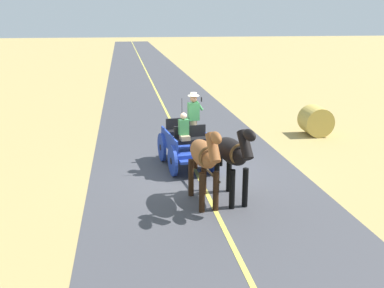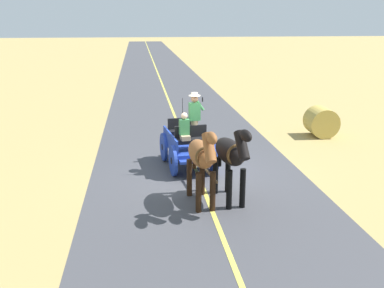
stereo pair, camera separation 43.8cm
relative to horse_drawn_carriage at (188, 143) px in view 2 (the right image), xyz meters
name	(u,v)px [view 2 (the right image)]	position (x,y,z in m)	size (l,w,h in m)	color
ground_plane	(197,174)	(-0.21, 0.72, -0.82)	(200.00, 200.00, 0.00)	tan
road_surface	(197,174)	(-0.21, 0.72, -0.81)	(6.64, 160.00, 0.01)	#424247
road_centre_stripe	(197,174)	(-0.21, 0.72, -0.81)	(0.12, 160.00, 0.00)	#DBCC4C
horse_drawn_carriage	(188,143)	(0.00, 0.00, 0.00)	(1.71, 4.51, 2.50)	#1E3899
horse_near_side	(231,154)	(-0.77, 2.96, 0.51)	(0.79, 2.15, 2.21)	black
horse_off_side	(202,157)	(0.00, 3.05, 0.51)	(0.71, 2.14, 2.21)	brown
hay_bale	(321,122)	(-5.89, -3.18, -0.22)	(1.20, 1.20, 1.10)	gold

